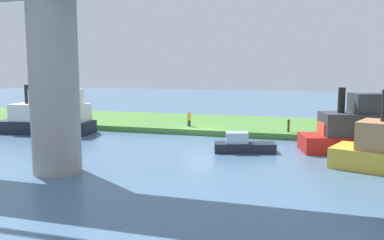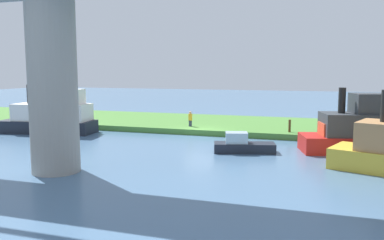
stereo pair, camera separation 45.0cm
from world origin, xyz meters
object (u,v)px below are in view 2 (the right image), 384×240
Objects in this scene: bridge_pylon at (53,84)px; motorboat_red at (51,115)px; mooring_post at (290,126)px; skiff_small at (242,145)px; person_on_bank at (190,119)px; motorboat_white at (371,129)px.

bridge_pylon reaches higher than motorboat_red.
skiff_small is at bearing 69.76° from mooring_post.
bridge_pylon is at bearing 53.76° from mooring_post.
mooring_post is at bearing 175.48° from person_on_bank.
motorboat_red is (20.62, 3.86, 0.58)m from mooring_post.
motorboat_white is (-14.71, 4.95, 0.44)m from person_on_bank.
mooring_post reaches higher than skiff_small.
bridge_pylon is 19.59m from mooring_post.
mooring_post is (-8.93, 0.71, -0.18)m from person_on_bank.
skiff_small is at bearing 170.23° from motorboat_red.
bridge_pylon is 2.22× the size of skiff_small.
person_on_bank is (-2.43, -16.20, -3.67)m from bridge_pylon.
motorboat_white is 8.86m from skiff_small.
person_on_bank is at bearing -18.60° from motorboat_white.
bridge_pylon is 1.11× the size of motorboat_red.
bridge_pylon is at bearing 33.28° from motorboat_white.
bridge_pylon is at bearing 128.52° from motorboat_red.
motorboat_red is at bearing -0.84° from motorboat_white.
motorboat_white is (-17.14, -11.25, -3.22)m from bridge_pylon.
mooring_post is at bearing -169.41° from motorboat_red.
motorboat_red reaches higher than mooring_post.
bridge_pylon reaches higher than mooring_post.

